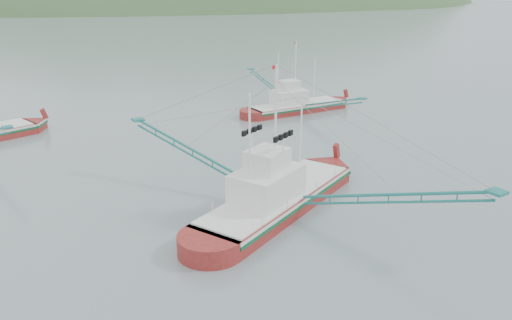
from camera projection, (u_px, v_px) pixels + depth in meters
ground at (299, 222)px, 37.51m from camera, size 1200.00×1200.00×0.00m
main_boat at (278, 180)px, 38.81m from camera, size 17.37×29.32×12.42m
bg_boat_right at (296, 102)px, 69.94m from camera, size 14.44×25.95×10.50m
headland_right at (226, 4)px, 501.33m from camera, size 684.00×432.00×306.00m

